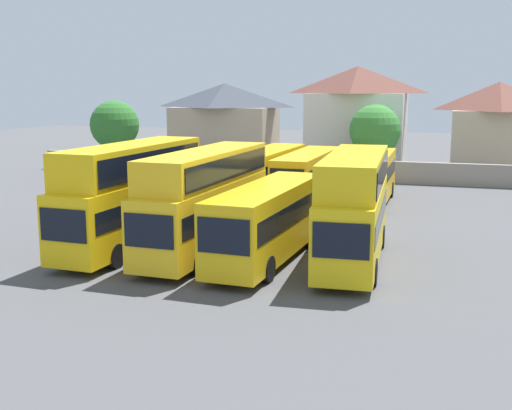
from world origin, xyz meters
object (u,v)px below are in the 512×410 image
(bus_6, at_px, (308,173))
(house_terrace_centre, at_px, (357,117))
(bus_4, at_px, (354,202))
(tree_behind_wall, at_px, (115,125))
(bus_5, at_px, (268,170))
(bus_7, at_px, (370,176))
(house_terrace_left, at_px, (225,123))
(house_terrace_right, at_px, (497,127))
(bus_1, at_px, (132,191))
(tree_left_of_lot, at_px, (375,130))
(bus_2, at_px, (205,196))
(bus_3, at_px, (268,218))

(bus_6, relative_size, house_terrace_centre, 1.15)
(bus_4, xyz_separation_m, tree_behind_wall, (-24.44, 22.50, 1.75))
(bus_5, relative_size, bus_7, 1.03)
(bus_5, distance_m, house_terrace_centre, 18.52)
(bus_7, bearing_deg, tree_behind_wall, -108.52)
(bus_4, relative_size, house_terrace_centre, 1.08)
(bus_5, height_order, tree_behind_wall, tree_behind_wall)
(house_terrace_left, relative_size, house_terrace_right, 1.25)
(house_terrace_right, xyz_separation_m, tree_behind_wall, (-32.14, -12.60, 0.29))
(bus_1, height_order, bus_5, bus_1)
(bus_1, height_order, bus_4, bus_1)
(tree_left_of_lot, bearing_deg, bus_1, -106.01)
(bus_2, bearing_deg, tree_left_of_lot, 173.09)
(bus_1, bearing_deg, house_terrace_right, 155.32)
(bus_5, bearing_deg, house_terrace_centre, 170.64)
(bus_5, xyz_separation_m, tree_behind_wall, (-15.88, 6.77, 2.55))
(bus_3, distance_m, bus_6, 16.68)
(bus_4, xyz_separation_m, tree_left_of_lot, (-2.53, 28.00, 1.38))
(house_terrace_left, bearing_deg, bus_5, -61.84)
(bus_4, bearing_deg, bus_5, -154.99)
(house_terrace_left, height_order, house_terrace_centre, house_terrace_centre)
(bus_4, distance_m, tree_behind_wall, 33.27)
(bus_3, height_order, tree_left_of_lot, tree_left_of_lot)
(house_terrace_left, distance_m, house_terrace_right, 26.12)
(bus_5, height_order, bus_6, bus_5)
(bus_6, bearing_deg, house_terrace_centre, 178.60)
(house_terrace_left, relative_size, tree_left_of_lot, 1.64)
(house_terrace_right, height_order, tree_left_of_lot, house_terrace_right)
(bus_4, relative_size, bus_7, 0.98)
(bus_2, xyz_separation_m, bus_5, (-1.58, 16.02, -0.79))
(bus_2, height_order, house_terrace_centre, house_terrace_centre)
(house_terrace_right, bearing_deg, bus_2, -112.53)
(bus_3, relative_size, bus_5, 0.95)
(bus_5, relative_size, house_terrace_centre, 1.14)
(bus_4, bearing_deg, bus_2, -91.21)
(bus_6, bearing_deg, house_terrace_right, 146.18)
(bus_2, bearing_deg, house_terrace_centre, 178.62)
(bus_3, distance_m, bus_7, 16.12)
(house_terrace_left, height_order, tree_behind_wall, house_terrace_left)
(bus_1, relative_size, bus_2, 0.98)
(bus_4, distance_m, house_terrace_right, 35.97)
(bus_4, bearing_deg, house_terrace_left, -155.20)
(bus_7, bearing_deg, house_terrace_right, 155.00)
(bus_1, xyz_separation_m, bus_4, (10.72, 0.54, -0.11))
(bus_3, height_order, house_terrace_left, house_terrace_left)
(bus_3, bearing_deg, house_terrace_right, 165.13)
(bus_4, distance_m, house_terrace_centre, 34.08)
(bus_5, distance_m, bus_7, 7.36)
(house_terrace_centre, bearing_deg, tree_left_of_lot, -66.75)
(house_terrace_centre, bearing_deg, bus_7, -78.61)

